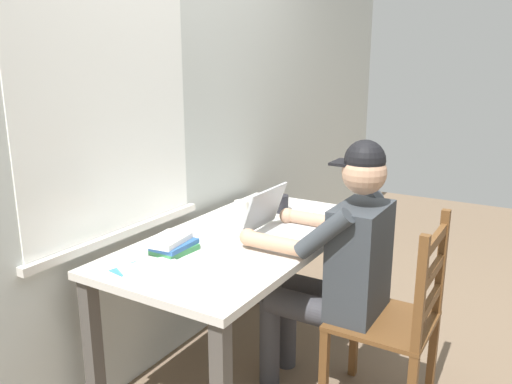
# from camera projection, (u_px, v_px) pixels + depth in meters

# --- Properties ---
(ground_plane) EXTENTS (8.00, 8.00, 0.00)m
(ground_plane) POSITION_uv_depth(u_px,v_px,m) (246.00, 369.00, 2.65)
(ground_plane) COLOR brown
(back_wall) EXTENTS (6.00, 0.08, 2.60)m
(back_wall) POSITION_uv_depth(u_px,v_px,m) (167.00, 114.00, 2.55)
(back_wall) COLOR beige
(back_wall) RESTS_ON ground
(desk) EXTENTS (1.48, 0.76, 0.74)m
(desk) POSITION_uv_depth(u_px,v_px,m) (246.00, 253.00, 2.49)
(desk) COLOR beige
(desk) RESTS_ON ground
(seated_person) EXTENTS (0.50, 0.60, 1.24)m
(seated_person) POSITION_uv_depth(u_px,v_px,m) (337.00, 260.00, 2.30)
(seated_person) COLOR #33383D
(seated_person) RESTS_ON ground
(wooden_chair) EXTENTS (0.42, 0.42, 0.94)m
(wooden_chair) POSITION_uv_depth(u_px,v_px,m) (395.00, 321.00, 2.22)
(wooden_chair) COLOR brown
(wooden_chair) RESTS_ON ground
(laptop) EXTENTS (0.33, 0.31, 0.23)m
(laptop) POSITION_uv_depth(u_px,v_px,m) (280.00, 224.00, 2.46)
(laptop) COLOR #ADAFB2
(laptop) RESTS_ON desk
(computer_mouse) EXTENTS (0.06, 0.10, 0.03)m
(computer_mouse) POSITION_uv_depth(u_px,v_px,m) (319.00, 220.00, 2.65)
(computer_mouse) COLOR #ADAFB2
(computer_mouse) RESTS_ON desk
(coffee_mug_white) EXTENTS (0.12, 0.08, 0.09)m
(coffee_mug_white) POSITION_uv_depth(u_px,v_px,m) (242.00, 209.00, 2.75)
(coffee_mug_white) COLOR silver
(coffee_mug_white) RESTS_ON desk
(coffee_mug_dark) EXTENTS (0.12, 0.08, 0.10)m
(coffee_mug_dark) POSITION_uv_depth(u_px,v_px,m) (281.00, 203.00, 2.84)
(coffee_mug_dark) COLOR black
(coffee_mug_dark) RESTS_ON desk
(book_stack_main) EXTENTS (0.22, 0.17, 0.07)m
(book_stack_main) POSITION_uv_depth(u_px,v_px,m) (172.00, 244.00, 2.24)
(book_stack_main) COLOR #38844C
(book_stack_main) RESTS_ON desk
(paper_pile_near_laptop) EXTENTS (0.30, 0.28, 0.01)m
(paper_pile_near_laptop) POSITION_uv_depth(u_px,v_px,m) (153.00, 269.00, 2.05)
(paper_pile_near_laptop) COLOR white
(paper_pile_near_laptop) RESTS_ON desk
(paper_pile_back_corner) EXTENTS (0.29, 0.22, 0.01)m
(paper_pile_back_corner) POSITION_uv_depth(u_px,v_px,m) (302.00, 208.00, 2.92)
(paper_pile_back_corner) COLOR white
(paper_pile_back_corner) RESTS_ON desk
(paper_pile_side) EXTENTS (0.23, 0.18, 0.01)m
(paper_pile_side) POSITION_uv_depth(u_px,v_px,m) (277.00, 229.00, 2.55)
(paper_pile_side) COLOR white
(paper_pile_side) RESTS_ON desk
(landscape_photo_print) EXTENTS (0.14, 0.11, 0.00)m
(landscape_photo_print) POSITION_uv_depth(u_px,v_px,m) (128.00, 269.00, 2.07)
(landscape_photo_print) COLOR teal
(landscape_photo_print) RESTS_ON desk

